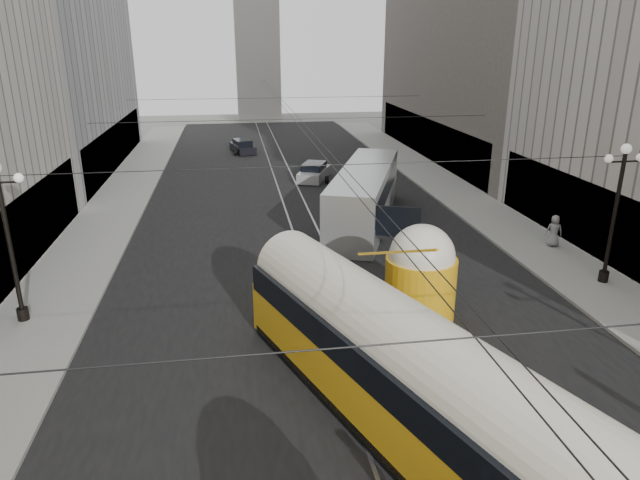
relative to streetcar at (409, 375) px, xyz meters
name	(u,v)px	position (x,y,z in m)	size (l,w,h in m)	color
road	(297,209)	(-0.50, 23.37, -1.93)	(20.00, 85.00, 0.02)	black
sidewalk_left	(120,201)	(-12.50, 26.87, -1.86)	(4.00, 72.00, 0.15)	gray
sidewalk_right	(449,188)	(11.50, 26.87, -1.86)	(4.00, 72.00, 0.15)	gray
rail_left	(285,209)	(-1.25, 23.37, -1.93)	(0.12, 85.00, 0.04)	gray
rail_right	(308,209)	(0.25, 23.37, -1.93)	(0.12, 85.00, 0.04)	gray
distant_tower	(255,6)	(-0.50, 70.87, 13.04)	(6.00, 6.00, 31.36)	#B2AFA8
lamppost_left_mid	(8,234)	(-13.10, 8.87, 1.81)	(1.86, 0.44, 6.37)	black
lamppost_right_mid	(616,206)	(12.10, 8.87, 1.81)	(1.86, 0.44, 6.37)	black
catenary	(299,122)	(-0.38, 22.36, 3.95)	(25.00, 72.00, 0.23)	black
streetcar	(409,375)	(0.00, 0.00, 0.00)	(8.19, 17.05, 3.95)	gold
city_bus	(365,193)	(3.31, 19.81, -0.07)	(7.31, 13.86, 3.39)	#B1B5B7
sedan_white_far	(314,172)	(1.85, 31.55, -1.30)	(3.29, 4.73, 1.38)	#BBBBBB
sedan_dark_far	(243,147)	(-3.53, 44.22, -1.34)	(2.63, 4.44, 1.31)	black
pedestrian_sidewalk_right	(554,231)	(12.31, 13.66, -0.92)	(0.84, 0.52, 1.72)	gray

